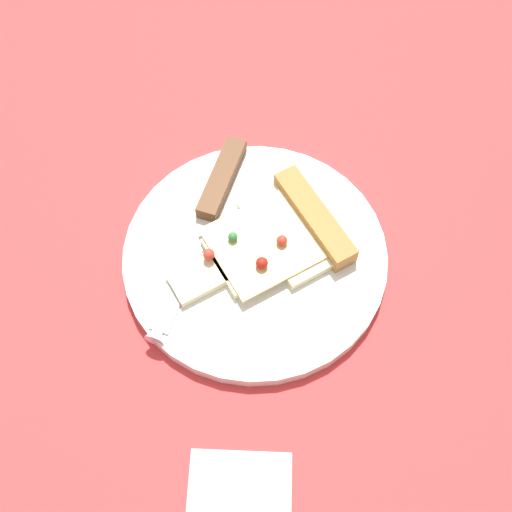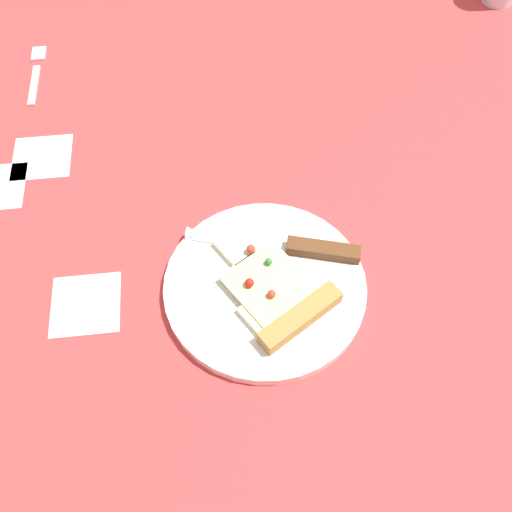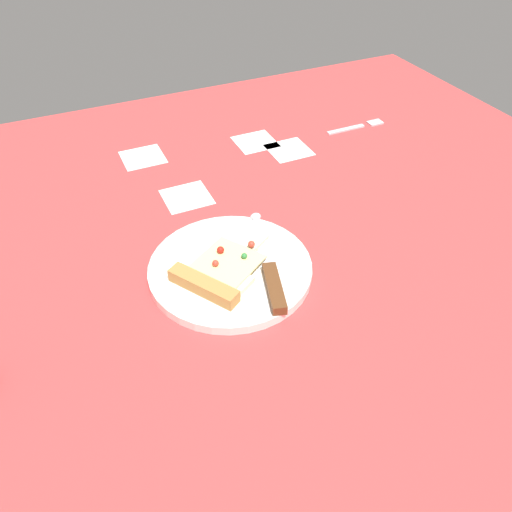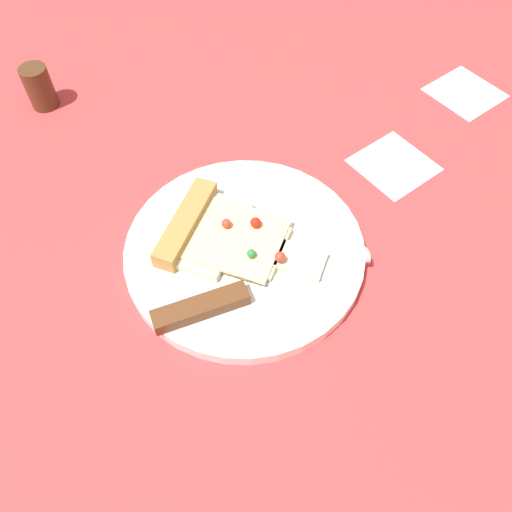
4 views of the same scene
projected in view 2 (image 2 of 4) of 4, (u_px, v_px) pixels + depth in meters
The scene contains 5 objects.
ground_plane at pixel (296, 242), 80.96cm from camera, with size 156.59×156.59×3.00cm.
plate at pixel (265, 287), 74.36cm from camera, with size 26.79×26.79×1.60cm, color white.
pizza_slice at pixel (278, 294), 71.93cm from camera, with size 15.89×18.87×2.50cm.
knife at pixel (290, 246), 76.17cm from camera, with size 23.65×8.62×2.45cm.
fork at pixel (36, 71), 98.39cm from camera, with size 2.41×15.30×0.80cm.
Camera 2 is at (-10.75, -44.51, 65.55)cm, focal length 39.34 mm.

